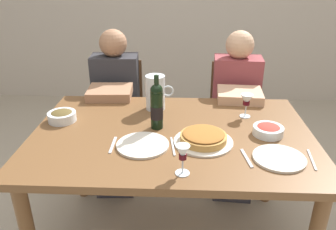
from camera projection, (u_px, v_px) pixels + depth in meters
dining_table at (172, 147)px, 1.86m from camera, size 1.50×1.00×0.76m
wine_bottle at (157, 106)px, 1.82m from camera, size 0.07×0.07×0.30m
water_pitcher at (156, 94)px, 2.07m from camera, size 0.17×0.12×0.21m
baked_tart at (203, 138)px, 1.71m from camera, size 0.30×0.30×0.06m
salad_bowl at (268, 130)px, 1.79m from camera, size 0.16×0.16×0.06m
olive_bowl at (62, 116)px, 1.94m from camera, size 0.16×0.16×0.06m
wine_glass_left_diner at (247, 101)px, 1.96m from camera, size 0.07×0.07×0.14m
wine_glass_right_diner at (183, 154)px, 1.43m from camera, size 0.06×0.06×0.14m
dinner_plate_left_setting at (143, 145)px, 1.69m from camera, size 0.26×0.26×0.01m
dinner_plate_right_setting at (279, 158)px, 1.57m from camera, size 0.24×0.24×0.01m
fork_left_setting at (113, 145)px, 1.69m from camera, size 0.01×0.16×0.00m
knife_left_setting at (173, 146)px, 1.68m from camera, size 0.03×0.18×0.00m
knife_right_setting at (312, 160)px, 1.57m from camera, size 0.03×0.18×0.00m
spoon_right_setting at (247, 158)px, 1.58m from camera, size 0.04×0.16×0.00m
chair_left at (120, 109)px, 2.77m from camera, size 0.42×0.42×0.87m
diner_left at (115, 107)px, 2.51m from camera, size 0.35×0.52×1.16m
chair_right at (232, 111)px, 2.72m from camera, size 0.43×0.43×0.87m
diner_right at (236, 109)px, 2.46m from camera, size 0.35×0.52×1.16m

